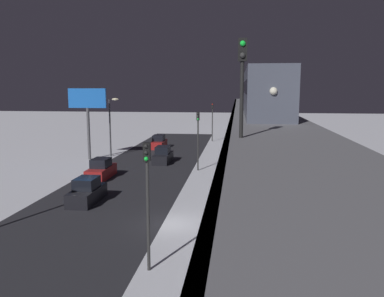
{
  "coord_description": "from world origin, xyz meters",
  "views": [
    {
      "loc": [
        -4.3,
        24.61,
        8.94
      ],
      "look_at": [
        0.9,
        -19.86,
        2.02
      ],
      "focal_mm": 36.66,
      "sensor_mm": 36.0,
      "label": 1
    }
  ],
  "objects_px": {
    "traffic_light_far": "(212,117)",
    "commercial_billboard": "(88,105)",
    "sedan_red_2": "(101,170)",
    "sedan_black": "(87,192)",
    "traffic_light_mid": "(198,132)",
    "sedan_black_2": "(163,156)",
    "traffic_light_near": "(147,188)",
    "subway_train": "(252,90)",
    "sedan_red": "(159,143)",
    "rail_signal": "(242,71)"
  },
  "relations": [
    {
      "from": "sedan_black",
      "to": "traffic_light_near",
      "type": "relative_size",
      "value": 0.7
    },
    {
      "from": "subway_train",
      "to": "sedan_red_2",
      "type": "distance_m",
      "value": 28.28
    },
    {
      "from": "rail_signal",
      "to": "traffic_light_near",
      "type": "xyz_separation_m",
      "value": [
        4.39,
        -1.72,
        -5.44
      ]
    },
    {
      "from": "subway_train",
      "to": "sedan_red_2",
      "type": "xyz_separation_m",
      "value": [
        15.51,
        22.29,
        -7.89
      ]
    },
    {
      "from": "sedan_red_2",
      "to": "traffic_light_near",
      "type": "height_order",
      "value": "traffic_light_near"
    },
    {
      "from": "traffic_light_near",
      "to": "traffic_light_mid",
      "type": "relative_size",
      "value": 1.0
    },
    {
      "from": "subway_train",
      "to": "commercial_billboard",
      "type": "relative_size",
      "value": 8.32
    },
    {
      "from": "sedan_black",
      "to": "traffic_light_near",
      "type": "distance_m",
      "value": 13.72
    },
    {
      "from": "sedan_black",
      "to": "traffic_light_near",
      "type": "height_order",
      "value": "traffic_light_near"
    },
    {
      "from": "rail_signal",
      "to": "sedan_black",
      "type": "distance_m",
      "value": 19.51
    },
    {
      "from": "sedan_red_2",
      "to": "commercial_billboard",
      "type": "xyz_separation_m",
      "value": [
        5.01,
        -9.77,
        6.03
      ]
    },
    {
      "from": "sedan_black",
      "to": "traffic_light_far",
      "type": "relative_size",
      "value": 0.7
    },
    {
      "from": "sedan_red_2",
      "to": "traffic_light_far",
      "type": "bearing_deg",
      "value": -107.98
    },
    {
      "from": "sedan_black",
      "to": "traffic_light_far",
      "type": "bearing_deg",
      "value": -101.47
    },
    {
      "from": "traffic_light_far",
      "to": "sedan_black_2",
      "type": "bearing_deg",
      "value": 76.61
    },
    {
      "from": "sedan_red",
      "to": "subway_train",
      "type": "bearing_deg",
      "value": -171.26
    },
    {
      "from": "sedan_red_2",
      "to": "traffic_light_mid",
      "type": "height_order",
      "value": "traffic_light_mid"
    },
    {
      "from": "sedan_red_2",
      "to": "traffic_light_far",
      "type": "relative_size",
      "value": 0.73
    },
    {
      "from": "traffic_light_far",
      "to": "sedan_red",
      "type": "bearing_deg",
      "value": 48.48
    },
    {
      "from": "traffic_light_mid",
      "to": "subway_train",
      "type": "bearing_deg",
      "value": -109.42
    },
    {
      "from": "traffic_light_near",
      "to": "traffic_light_mid",
      "type": "xyz_separation_m",
      "value": [
        0.0,
        -23.98,
        0.0
      ]
    },
    {
      "from": "traffic_light_mid",
      "to": "commercial_billboard",
      "type": "bearing_deg",
      "value": -19.58
    },
    {
      "from": "sedan_red_2",
      "to": "sedan_black",
      "type": "bearing_deg",
      "value": 102.2
    },
    {
      "from": "sedan_black_2",
      "to": "traffic_light_near",
      "type": "distance_m",
      "value": 28.8
    },
    {
      "from": "rail_signal",
      "to": "traffic_light_near",
      "type": "height_order",
      "value": "rail_signal"
    },
    {
      "from": "subway_train",
      "to": "rail_signal",
      "type": "relative_size",
      "value": 18.52
    },
    {
      "from": "traffic_light_mid",
      "to": "sedan_red_2",
      "type": "bearing_deg",
      "value": 26.69
    },
    {
      "from": "sedan_black_2",
      "to": "traffic_light_mid",
      "type": "xyz_separation_m",
      "value": [
        -4.7,
        4.23,
        3.4
      ]
    },
    {
      "from": "sedan_red",
      "to": "traffic_light_mid",
      "type": "distance_m",
      "value": 17.56
    },
    {
      "from": "commercial_billboard",
      "to": "sedan_red",
      "type": "bearing_deg",
      "value": -123.17
    },
    {
      "from": "rail_signal",
      "to": "traffic_light_far",
      "type": "xyz_separation_m",
      "value": [
        4.39,
        -49.68,
        -5.44
      ]
    },
    {
      "from": "sedan_red",
      "to": "traffic_light_far",
      "type": "xyz_separation_m",
      "value": [
        -7.5,
        -8.47,
        3.4
      ]
    },
    {
      "from": "sedan_red",
      "to": "sedan_red_2",
      "type": "distance_m",
      "value": 20.26
    },
    {
      "from": "rail_signal",
      "to": "commercial_billboard",
      "type": "height_order",
      "value": "rail_signal"
    },
    {
      "from": "rail_signal",
      "to": "sedan_black_2",
      "type": "bearing_deg",
      "value": -73.11
    },
    {
      "from": "sedan_red_2",
      "to": "commercial_billboard",
      "type": "height_order",
      "value": "commercial_billboard"
    },
    {
      "from": "sedan_black",
      "to": "traffic_light_far",
      "type": "xyz_separation_m",
      "value": [
        -7.5,
        -36.98,
        3.4
      ]
    },
    {
      "from": "subway_train",
      "to": "commercial_billboard",
      "type": "distance_m",
      "value": 24.11
    },
    {
      "from": "subway_train",
      "to": "sedan_red",
      "type": "xyz_separation_m",
      "value": [
        13.71,
        2.11,
        -7.89
      ]
    },
    {
      "from": "sedan_black",
      "to": "traffic_light_mid",
      "type": "xyz_separation_m",
      "value": [
        -7.5,
        -13.0,
        3.4
      ]
    },
    {
      "from": "traffic_light_near",
      "to": "traffic_light_far",
      "type": "height_order",
      "value": "same"
    },
    {
      "from": "traffic_light_mid",
      "to": "traffic_light_near",
      "type": "bearing_deg",
      "value": 90.0
    },
    {
      "from": "traffic_light_near",
      "to": "commercial_billboard",
      "type": "height_order",
      "value": "commercial_billboard"
    },
    {
      "from": "sedan_red",
      "to": "sedan_black",
      "type": "height_order",
      "value": "same"
    },
    {
      "from": "subway_train",
      "to": "sedan_red_2",
      "type": "relative_size",
      "value": 15.86
    },
    {
      "from": "sedan_black",
      "to": "traffic_light_mid",
      "type": "distance_m",
      "value": 15.39
    },
    {
      "from": "traffic_light_mid",
      "to": "sedan_black_2",
      "type": "bearing_deg",
      "value": -42.01
    },
    {
      "from": "rail_signal",
      "to": "commercial_billboard",
      "type": "xyz_separation_m",
      "value": [
        18.7,
        -30.79,
        -2.8
      ]
    },
    {
      "from": "traffic_light_near",
      "to": "sedan_red",
      "type": "bearing_deg",
      "value": -79.24
    },
    {
      "from": "traffic_light_far",
      "to": "commercial_billboard",
      "type": "distance_m",
      "value": 23.84
    }
  ]
}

